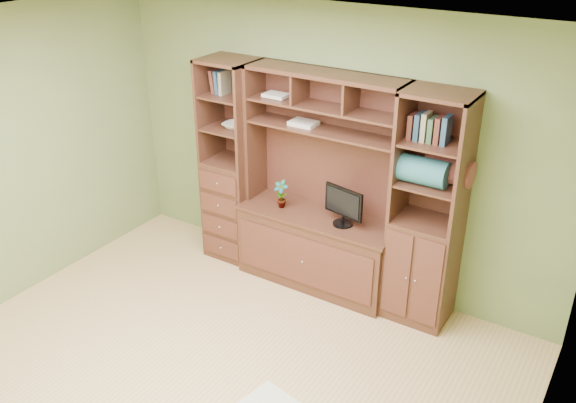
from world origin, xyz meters
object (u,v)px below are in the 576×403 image
Objects in this scene: left_tower at (232,162)px; monitor at (344,200)px; center_hutch at (318,186)px; right_tower at (428,212)px.

monitor is at bearing -3.34° from left_tower.
center_hutch is 1.00m from left_tower.
center_hutch reaches higher than monitor.
right_tower is at bearing 2.23° from center_hutch.
left_tower is at bearing 177.71° from center_hutch.
monitor is at bearing -6.98° from center_hutch.
center_hutch is 0.29m from monitor.
left_tower is 2.02m from right_tower.
center_hutch is 1.03m from right_tower.
right_tower is 4.13× the size of monitor.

